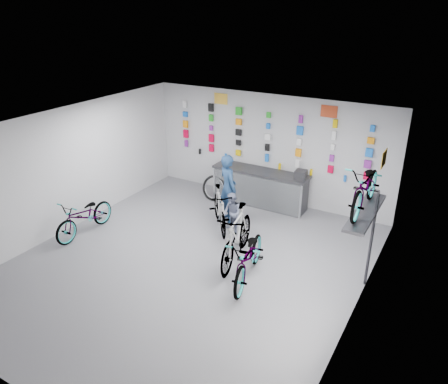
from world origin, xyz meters
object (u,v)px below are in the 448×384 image
Objects in this scene: bike_right at (249,257)px; bike_service at (220,209)px; counter at (260,188)px; customer at (232,213)px; bike_left at (85,216)px; clerk at (228,188)px; bike_center at (237,236)px.

bike_right is 2.28m from bike_service.
customer is at bearing -86.13° from counter.
bike_service is (-0.25, -1.77, 0.04)m from counter.
bike_left is 1.01× the size of clerk.
counter is 3.00m from bike_center.
counter is 2.61× the size of customer.
clerk is at bearing 56.79° from bike_service.
counter is 3.64m from bike_right.
counter is 1.40× the size of bike_right.
customer is at bearing 29.67° from bike_left.
bike_right is 2.72m from clerk.
bike_service is (-1.63, 1.60, 0.02)m from bike_right.
bike_left is 3.27m from bike_service.
counter is 1.53× the size of clerk.
bike_center is 1.17× the size of bike_service.
counter is 1.33× the size of bike_center.
bike_left is at bearing 77.21° from clerk.
counter is at bearing 100.45° from bike_right.
counter is 1.35m from clerk.
clerk reaches higher than counter.
bike_service reaches higher than bike_left.
clerk is at bearing 116.71° from bike_right.
clerk is (-1.13, 1.62, 0.27)m from bike_center.
bike_service is (-1.08, 1.12, -0.09)m from bike_center.
clerk is (2.62, 2.38, 0.42)m from bike_left.
clerk is 0.80m from customer.
bike_center is 1.55m from bike_service.
bike_service reaches higher than counter.
bike_service is 0.38m from customer.
customer is (0.42, -0.57, -0.37)m from clerk.
counter is 1.83m from customer.
bike_center reaches higher than customer.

